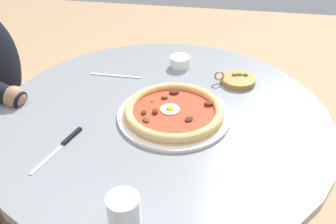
# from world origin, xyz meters

# --- Properties ---
(dining_table) EXTENTS (0.99, 0.99, 0.72)m
(dining_table) POSITION_xyz_m (0.00, 0.00, 0.60)
(dining_table) COLOR gray
(dining_table) RESTS_ON ground
(pizza_on_plate) EXTENTS (0.33, 0.33, 0.04)m
(pizza_on_plate) POSITION_xyz_m (-0.04, 0.01, 0.73)
(pizza_on_plate) COLOR white
(pizza_on_plate) RESTS_ON dining_table
(water_glass) EXTENTS (0.07, 0.07, 0.09)m
(water_glass) POSITION_xyz_m (0.00, 0.41, 0.75)
(water_glass) COLOR silver
(water_glass) RESTS_ON dining_table
(steak_knife) EXTENTS (0.07, 0.19, 0.01)m
(steak_knife) POSITION_xyz_m (0.23, 0.18, 0.72)
(steak_knife) COLOR silver
(steak_knife) RESTS_ON dining_table
(ramekin_capers) EXTENTS (0.07, 0.07, 0.04)m
(ramekin_capers) POSITION_xyz_m (-0.01, -0.30, 0.74)
(ramekin_capers) COLOR white
(ramekin_capers) RESTS_ON dining_table
(olive_pan) EXTENTS (0.14, 0.11, 0.04)m
(olive_pan) POSITION_xyz_m (-0.22, -0.22, 0.73)
(olive_pan) COLOR olive
(olive_pan) RESTS_ON dining_table
(fork_utensil) EXTENTS (0.18, 0.01, 0.00)m
(fork_utensil) POSITION_xyz_m (0.19, -0.20, 0.72)
(fork_utensil) COLOR #BCBCC1
(fork_utensil) RESTS_ON dining_table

